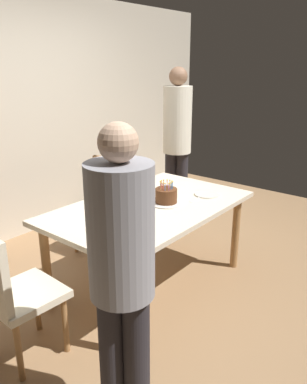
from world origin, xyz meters
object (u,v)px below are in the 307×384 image
at_px(chair_upholstered, 10,289).
at_px(birthday_cake, 166,197).
at_px(plate_near_guest, 207,194).
at_px(chair_spindle_back, 100,208).
at_px(person_guest, 177,138).
at_px(dining_table, 150,214).
at_px(person_celebrant, 122,268).
at_px(plate_far_side, 122,201).
at_px(plate_near_celebrant, 132,230).

bearing_deg(chair_upholstered, birthday_cake, -7.35).
bearing_deg(plate_near_guest, birthday_cake, 159.59).
xyz_separation_m(chair_spindle_back, person_guest, (1.03, -0.21, 0.59)).
height_order(plate_near_guest, person_guest, person_guest).
relative_size(chair_spindle_back, person_guest, 0.52).
xyz_separation_m(plate_near_guest, person_guest, (0.74, 0.87, 0.29)).
xyz_separation_m(dining_table, chair_upholstered, (-1.25, 0.09, -0.14)).
distance_m(plate_near_guest, person_celebrant, 1.73).
distance_m(plate_near_guest, chair_spindle_back, 1.15).
relative_size(plate_far_side, chair_upholstered, 0.23).
bearing_deg(chair_spindle_back, birthday_cake, -96.63).
bearing_deg(birthday_cake, plate_far_side, 122.07).
bearing_deg(plate_near_celebrant, birthday_cake, 14.32).
xyz_separation_m(plate_near_guest, chair_spindle_back, (-0.29, 1.08, -0.30)).
distance_m(birthday_cake, person_celebrant, 1.41).
relative_size(person_celebrant, person_guest, 0.89).
bearing_deg(chair_upholstered, plate_near_guest, -10.45).
xyz_separation_m(birthday_cake, plate_near_celebrant, (-0.58, -0.15, -0.05)).
bearing_deg(plate_near_celebrant, plate_far_side, 50.43).
distance_m(birthday_cake, plate_far_side, 0.38).
height_order(birthday_cake, person_celebrant, person_celebrant).
bearing_deg(birthday_cake, chair_upholstered, 172.65).
xyz_separation_m(plate_near_celebrant, plate_near_guest, (0.99, 0.00, 0.00)).
xyz_separation_m(dining_table, plate_far_side, (-0.09, 0.23, 0.09)).
height_order(dining_table, birthday_cake, birthday_cake).
bearing_deg(plate_near_guest, person_celebrant, -162.33).
height_order(plate_near_celebrant, plate_far_side, same).
xyz_separation_m(birthday_cake, chair_spindle_back, (0.11, 0.93, -0.35)).
bearing_deg(plate_near_celebrant, chair_upholstered, 157.27).
height_order(plate_near_celebrant, plate_near_guest, same).
distance_m(plate_far_side, plate_near_guest, 0.76).
distance_m(birthday_cake, person_guest, 1.37).
distance_m(dining_table, chair_spindle_back, 0.90).
relative_size(plate_near_guest, chair_spindle_back, 0.23).
bearing_deg(birthday_cake, person_guest, 32.10).
height_order(chair_spindle_back, chair_upholstered, same).
height_order(plate_near_guest, chair_upholstered, chair_upholstered).
height_order(birthday_cake, chair_spindle_back, chair_spindle_back).
relative_size(plate_near_celebrant, person_guest, 0.12).
bearing_deg(plate_far_side, birthday_cake, -57.93).
height_order(person_celebrant, person_guest, person_guest).
relative_size(birthday_cake, person_guest, 0.15).
bearing_deg(chair_spindle_back, dining_table, -104.70).
relative_size(dining_table, plate_near_guest, 7.80).
distance_m(birthday_cake, chair_spindle_back, 1.00).
bearing_deg(chair_upholstered, person_celebrant, -81.56).
relative_size(birthday_cake, person_celebrant, 0.17).
distance_m(person_celebrant, person_guest, 2.75).
relative_size(chair_spindle_back, chair_upholstered, 1.00).
distance_m(chair_spindle_back, person_guest, 1.21).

